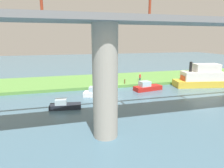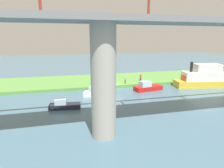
{
  "view_description": "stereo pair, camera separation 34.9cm",
  "coord_description": "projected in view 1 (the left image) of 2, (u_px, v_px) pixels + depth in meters",
  "views": [
    {
      "loc": [
        9.4,
        32.48,
        8.61
      ],
      "look_at": [
        1.96,
        5.0,
        2.0
      ],
      "focal_mm": 31.3,
      "sensor_mm": 36.0,
      "label": 1
    },
    {
      "loc": [
        9.07,
        32.57,
        8.61
      ],
      "look_at": [
        1.96,
        5.0,
        2.0
      ],
      "focal_mm": 31.3,
      "sensor_mm": 36.0,
      "label": 2
    }
  ],
  "objects": [
    {
      "name": "person_on_bank",
      "position": [
        140.0,
        77.0,
        38.84
      ],
      "size": [
        0.4,
        0.4,
        1.39
      ],
      "color": "#2D334C",
      "rests_on": "grassy_bank"
    },
    {
      "name": "motorboat_white",
      "position": [
        64.0,
        105.0,
        24.56
      ],
      "size": [
        3.98,
        1.82,
        1.28
      ],
      "color": "#1E232D",
      "rests_on": "ground"
    },
    {
      "name": "grassy_bank",
      "position": [
        107.0,
        80.0,
        40.47
      ],
      "size": [
        80.0,
        12.0,
        0.5
      ],
      "primitive_type": "cube",
      "color": "#5B9342",
      "rests_on": "ground"
    },
    {
      "name": "bridge_pylon",
      "position": [
        105.0,
        83.0,
        16.69
      ],
      "size": [
        2.18,
        2.18,
        9.9
      ],
      "primitive_type": "cylinder",
      "color": "#9E998E",
      "rests_on": "ground"
    },
    {
      "name": "motorboat_red",
      "position": [
        98.0,
        93.0,
        29.8
      ],
      "size": [
        4.77,
        2.99,
        1.5
      ],
      "color": "white",
      "rests_on": "ground"
    },
    {
      "name": "bridge_span",
      "position": [
        105.0,
        16.0,
        15.48
      ],
      "size": [
        67.73,
        4.3,
        3.25
      ],
      "color": "slate",
      "rests_on": "bridge_pylon"
    },
    {
      "name": "pontoon_yellow",
      "position": [
        147.0,
        87.0,
        33.3
      ],
      "size": [
        5.11,
        2.54,
        1.63
      ],
      "color": "red",
      "rests_on": "ground"
    },
    {
      "name": "ground_plane",
      "position": [
        115.0,
        88.0,
        34.88
      ],
      "size": [
        160.0,
        160.0,
        0.0
      ],
      "primitive_type": "plane",
      "color": "#476B7F"
    },
    {
      "name": "mooring_post",
      "position": [
        125.0,
        81.0,
        36.12
      ],
      "size": [
        0.2,
        0.2,
        0.81
      ],
      "primitive_type": "cylinder",
      "color": "brown",
      "rests_on": "grassy_bank"
    },
    {
      "name": "skiff_small",
      "position": [
        201.0,
        77.0,
        35.83
      ],
      "size": [
        9.35,
        4.54,
        4.58
      ],
      "color": "gold",
      "rests_on": "ground"
    }
  ]
}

